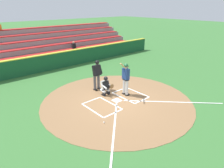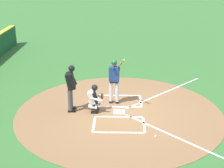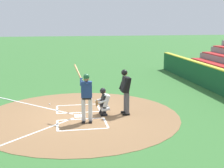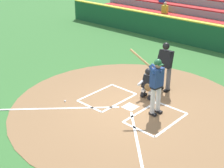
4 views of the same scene
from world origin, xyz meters
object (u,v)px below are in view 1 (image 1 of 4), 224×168
Objects in this scene: catcher at (106,85)px; baseball at (104,122)px; batter at (126,77)px; plate_umpire at (97,73)px.

catcher is 15.27× the size of baseball.
batter is at bearing -152.45° from baseball.
batter reaches higher than plate_umpire.
catcher is 1.03m from plate_umpire.
catcher reaches higher than baseball.
plate_umpire reaches higher than baseball.
baseball is (1.93, 2.19, -0.55)m from catcher.
batter is 1.14× the size of plate_umpire.
plate_umpire is at bearing -94.21° from catcher.
batter is 1.88× the size of catcher.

